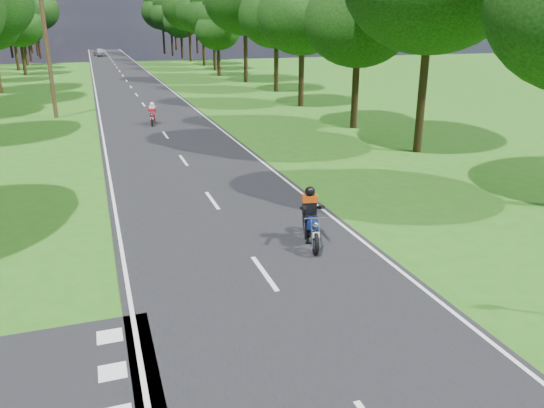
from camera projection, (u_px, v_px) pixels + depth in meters
name	position (u px, v px, depth m)	size (l,w,h in m)	color
ground	(292.00, 313.00, 11.48)	(160.00, 160.00, 0.00)	#255E15
main_road	(126.00, 81.00, 56.28)	(7.00, 140.00, 0.02)	black
road_markings	(126.00, 83.00, 54.55)	(7.40, 140.00, 0.01)	silver
treeline	(127.00, 1.00, 63.03)	(40.00, 115.35, 14.78)	black
telegraph_pole	(48.00, 53.00, 33.43)	(1.20, 0.26, 8.00)	#382616
rider_near_blue	(311.00, 216.00, 14.84)	(0.64, 1.93, 1.61)	navy
rider_far_red	(152.00, 114.00, 32.18)	(0.53, 1.60, 1.33)	maroon
distant_car	(100.00, 52.00, 95.90)	(1.71, 4.24, 1.45)	silver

